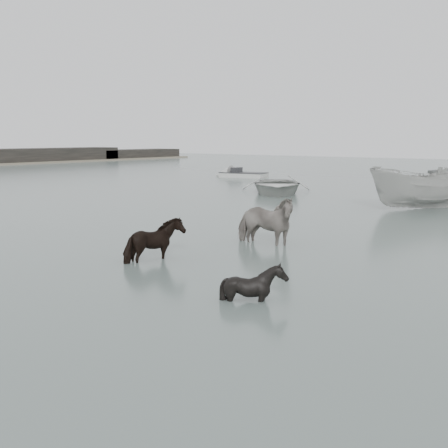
{
  "coord_description": "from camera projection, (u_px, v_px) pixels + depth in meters",
  "views": [
    {
      "loc": [
        9.53,
        -10.2,
        3.06
      ],
      "look_at": [
        1.35,
        0.22,
        1.0
      ],
      "focal_mm": 45.0,
      "sensor_mm": 36.0,
      "label": 1
    }
  ],
  "objects": [
    {
      "name": "ground",
      "position": [
        177.0,
        259.0,
        14.22
      ],
      "size": [
        140.0,
        140.0,
        0.0
      ],
      "primitive_type": "plane",
      "color": "#4C5A53",
      "rests_on": "ground"
    },
    {
      "name": "pony_pinto",
      "position": [
        264.0,
        215.0,
        15.96
      ],
      "size": [
        2.08,
        1.02,
        1.72
      ],
      "primitive_type": "imported",
      "rotation": [
        0.0,
        0.0,
        1.62
      ],
      "color": "black",
      "rests_on": "ground"
    },
    {
      "name": "pony_dark",
      "position": [
        155.0,
        235.0,
        13.9
      ],
      "size": [
        1.39,
        1.53,
        1.32
      ],
      "primitive_type": "imported",
      "rotation": [
        0.0,
        0.0,
        1.8
      ],
      "color": "black",
      "rests_on": "ground"
    },
    {
      "name": "pony_black",
      "position": [
        254.0,
        271.0,
        10.53
      ],
      "size": [
        1.13,
        1.04,
        1.13
      ],
      "primitive_type": "imported",
      "rotation": [
        0.0,
        0.0,
        1.44
      ],
      "color": "black",
      "rests_on": "ground"
    },
    {
      "name": "rowboat_lead",
      "position": [
        276.0,
        183.0,
        30.62
      ],
      "size": [
        6.2,
        6.65,
        1.12
      ],
      "primitive_type": "imported",
      "rotation": [
        0.0,
        0.0,
        0.58
      ],
      "color": "#BBBBB6",
      "rests_on": "ground"
    },
    {
      "name": "boat_small",
      "position": [
        423.0,
        186.0,
        24.1
      ],
      "size": [
        4.54,
        5.26,
        1.97
      ],
      "primitive_type": "imported",
      "rotation": [
        0.0,
        0.0,
        -0.63
      ],
      "color": "#A8A9A4",
      "rests_on": "ground"
    },
    {
      "name": "skiff_outer",
      "position": [
        243.0,
        172.0,
        42.83
      ],
      "size": [
        5.06,
        2.52,
        0.75
      ],
      "primitive_type": null,
      "rotation": [
        0.0,
        0.0,
        3.34
      ],
      "color": "beige",
      "rests_on": "ground"
    }
  ]
}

